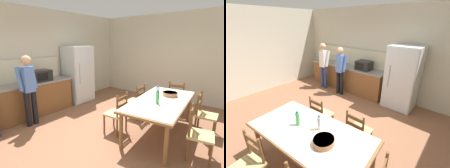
{
  "view_description": "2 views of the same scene",
  "coord_description": "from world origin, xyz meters",
  "views": [
    {
      "loc": [
        -2.68,
        -2.26,
        1.94
      ],
      "look_at": [
        0.07,
        -0.04,
        1.09
      ],
      "focal_mm": 28.0,
      "sensor_mm": 36.0,
      "label": 1
    },
    {
      "loc": [
        2.34,
        -2.04,
        2.4
      ],
      "look_at": [
        0.49,
        0.07,
        1.24
      ],
      "focal_mm": 24.0,
      "sensor_mm": 36.0,
      "label": 2
    }
  ],
  "objects": [
    {
      "name": "ground_plane",
      "position": [
        0.0,
        0.0,
        0.0
      ],
      "size": [
        8.32,
        8.32,
        0.0
      ],
      "primitive_type": "plane",
      "color": "brown"
    },
    {
      "name": "wall_back",
      "position": [
        0.0,
        2.66,
        1.45
      ],
      "size": [
        6.52,
        0.12,
        2.9
      ],
      "primitive_type": "cube",
      "color": "beige",
      "rests_on": "ground"
    },
    {
      "name": "wall_right",
      "position": [
        3.26,
        0.0,
        1.45
      ],
      "size": [
        0.12,
        5.2,
        2.9
      ],
      "primitive_type": "cube",
      "color": "beige",
      "rests_on": "ground"
    },
    {
      "name": "kitchen_counter",
      "position": [
        -1.01,
        2.23,
        0.46
      ],
      "size": [
        3.09,
        0.66,
        0.91
      ],
      "color": "brown",
      "rests_on": "ground"
    },
    {
      "name": "counter_splashback",
      "position": [
        -1.0,
        2.54,
        1.21
      ],
      "size": [
        3.05,
        0.03,
        0.6
      ],
      "primitive_type": "cube",
      "color": "beige",
      "rests_on": "kitchen_counter"
    },
    {
      "name": "refrigerator",
      "position": [
        1.06,
        2.19,
        0.92
      ],
      "size": [
        0.84,
        0.73,
        1.83
      ],
      "color": "silver",
      "rests_on": "ground"
    },
    {
      "name": "microwave",
      "position": [
        -0.24,
        2.21,
        1.06
      ],
      "size": [
        0.5,
        0.39,
        0.3
      ],
      "color": "black",
      "rests_on": "kitchen_counter"
    },
    {
      "name": "dining_table",
      "position": [
        0.69,
        -0.87,
        0.69
      ],
      "size": [
        2.24,
        1.23,
        0.76
      ],
      "rotation": [
        0.0,
        0.0,
        0.1
      ],
      "color": "brown",
      "rests_on": "ground"
    },
    {
      "name": "bottle_near_centre",
      "position": [
        0.43,
        -0.9,
        0.89
      ],
      "size": [
        0.07,
        0.07,
        0.27
      ],
      "color": "green",
      "rests_on": "dining_table"
    },
    {
      "name": "bottle_off_centre",
      "position": [
        0.79,
        -0.74,
        0.89
      ],
      "size": [
        0.07,
        0.07,
        0.27
      ],
      "color": "silver",
      "rests_on": "dining_table"
    },
    {
      "name": "serving_bowl",
      "position": [
        1.07,
        -0.91,
        0.81
      ],
      "size": [
        0.32,
        0.32,
        0.09
      ],
      "color": "#9E6642",
      "rests_on": "dining_table"
    },
    {
      "name": "chair_side_far_left",
      "position": [
        0.13,
        -0.12,
        0.44
      ],
      "size": [
        0.44,
        0.42,
        0.91
      ],
      "rotation": [
        0.0,
        0.0,
        3.19
      ],
      "color": "brown",
      "rests_on": "ground"
    },
    {
      "name": "chair_side_near_left",
      "position": [
        0.29,
        -1.72,
        0.44
      ],
      "size": [
        0.48,
        0.47,
        0.91
      ],
      "rotation": [
        0.0,
        0.0,
        0.18
      ],
      "color": "brown",
      "rests_on": "ground"
    },
    {
      "name": "chair_head_end",
      "position": [
        2.05,
        -0.74,
        0.44
      ],
      "size": [
        0.47,
        0.49,
        0.91
      ],
      "rotation": [
        0.0,
        0.0,
        1.77
      ],
      "color": "brown",
      "rests_on": "ground"
    },
    {
      "name": "chair_side_near_right",
      "position": [
        1.26,
        -1.62,
        0.44
      ],
      "size": [
        0.44,
        0.42,
        0.91
      ],
      "rotation": [
        0.0,
        0.0,
        0.05
      ],
      "color": "brown",
      "rests_on": "ground"
    },
    {
      "name": "chair_side_far_right",
      "position": [
        1.09,
        -0.03,
        0.44
      ],
      "size": [
        0.42,
        0.4,
        0.91
      ],
      "rotation": [
        0.0,
        0.0,
        3.14
      ],
      "color": "brown",
      "rests_on": "ground"
    },
    {
      "name": "person_at_counter",
      "position": [
        -0.85,
        1.69,
        0.93
      ],
      "size": [
        0.42,
        0.29,
        1.66
      ],
      "rotation": [
        0.0,
        0.0,
        1.57
      ],
      "color": "black",
      "rests_on": "ground"
    }
  ]
}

